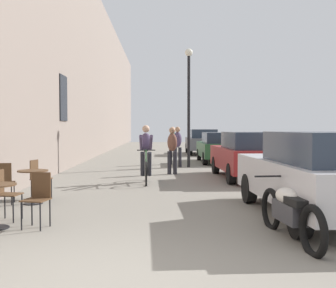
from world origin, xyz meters
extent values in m
plane|color=gray|center=(0.00, 0.00, 0.00)|extent=(88.00, 88.00, 0.00)
cube|color=gray|center=(-3.45, 14.00, 4.79)|extent=(0.50, 68.00, 9.58)
cube|color=black|center=(-3.18, 11.31, 2.75)|extent=(0.04, 1.10, 1.70)
cylinder|color=black|center=(-2.04, 3.18, 0.23)|extent=(0.02, 0.02, 0.45)
cylinder|color=black|center=(-2.08, 2.86, 0.23)|extent=(0.02, 0.02, 0.45)
cylinder|color=black|center=(-2.36, 3.23, 0.23)|extent=(0.02, 0.02, 0.45)
cube|color=#4C331E|center=(-2.22, 3.04, 0.46)|extent=(0.43, 0.43, 0.02)
cylinder|color=black|center=(-1.46, 2.30, 0.23)|extent=(0.02, 0.02, 0.45)
cylinder|color=black|center=(-1.78, 2.36, 0.23)|extent=(0.02, 0.02, 0.45)
cylinder|color=black|center=(-1.39, 2.61, 0.23)|extent=(0.02, 0.02, 0.45)
cylinder|color=black|center=(-1.71, 2.68, 0.23)|extent=(0.02, 0.02, 0.45)
cube|color=#4C331E|center=(-1.58, 2.49, 0.46)|extent=(0.45, 0.45, 0.02)
cube|color=#4C331E|center=(-1.55, 2.66, 0.68)|extent=(0.34, 0.09, 0.42)
cylinder|color=black|center=(-2.29, 4.63, 0.01)|extent=(0.40, 0.40, 0.02)
cylinder|color=black|center=(-2.29, 4.63, 0.36)|extent=(0.05, 0.05, 0.67)
cylinder|color=#4C331E|center=(-2.29, 4.63, 0.71)|extent=(0.64, 0.64, 0.02)
cylinder|color=black|center=(-2.76, 4.82, 0.23)|extent=(0.02, 0.02, 0.45)
cylinder|color=black|center=(-2.70, 4.50, 0.23)|extent=(0.02, 0.02, 0.45)
cube|color=#4C331E|center=(-2.89, 4.63, 0.46)|extent=(0.44, 0.44, 0.02)
cube|color=#4C331E|center=(-2.86, 4.46, 0.68)|extent=(0.34, 0.08, 0.42)
cylinder|color=black|center=(-2.10, 5.38, 0.23)|extent=(0.02, 0.02, 0.45)
cylinder|color=black|center=(-2.17, 5.06, 0.23)|extent=(0.02, 0.02, 0.45)
cylinder|color=black|center=(-2.41, 5.45, 0.23)|extent=(0.02, 0.02, 0.45)
cylinder|color=black|center=(-2.48, 5.14, 0.23)|extent=(0.02, 0.02, 0.45)
cube|color=#4C331E|center=(-2.29, 5.26, 0.46)|extent=(0.46, 0.46, 0.02)
cube|color=#4C331E|center=(-2.46, 5.30, 0.68)|extent=(0.10, 0.34, 0.42)
torus|color=black|center=(0.04, 7.34, 0.33)|extent=(0.08, 0.71, 0.71)
torus|color=black|center=(0.00, 8.39, 0.33)|extent=(0.08, 0.71, 0.71)
cylinder|color=#2D6B38|center=(0.00, 8.30, 0.61)|extent=(0.04, 0.22, 0.58)
cylinder|color=#2D6B38|center=(0.02, 7.80, 0.95)|extent=(0.07, 0.83, 0.14)
cylinder|color=#2D6B38|center=(0.04, 7.37, 0.67)|extent=(0.04, 0.09, 0.67)
cylinder|color=#2D6B38|center=(0.02, 7.89, 0.37)|extent=(0.08, 1.00, 0.12)
cylinder|color=black|center=(0.04, 7.39, 1.00)|extent=(0.52, 0.05, 0.03)
ellipsoid|color=black|center=(0.00, 8.21, 0.93)|extent=(0.12, 0.24, 0.06)
ellipsoid|color=#4C3D5B|center=(0.01, 8.13, 1.21)|extent=(0.35, 0.36, 0.59)
sphere|color=tan|center=(0.01, 8.09, 1.60)|extent=(0.22, 0.22, 0.22)
cylinder|color=#26262D|center=(0.11, 8.06, 0.55)|extent=(0.15, 0.40, 0.75)
cylinder|color=#26262D|center=(-0.09, 8.05, 0.55)|extent=(0.15, 0.40, 0.75)
cylinder|color=#4C3D5B|center=(0.17, 7.75, 1.20)|extent=(0.14, 0.75, 0.48)
cylinder|color=#4C3D5B|center=(-0.12, 7.74, 1.20)|extent=(0.10, 0.75, 0.48)
cylinder|color=#26262D|center=(0.96, 10.22, 0.40)|extent=(0.14, 0.14, 0.81)
cylinder|color=#26262D|center=(0.76, 10.23, 0.40)|extent=(0.14, 0.14, 0.81)
ellipsoid|color=brown|center=(0.86, 10.22, 1.13)|extent=(0.35, 0.25, 0.64)
sphere|color=#A57A5B|center=(0.86, 10.22, 1.54)|extent=(0.22, 0.22, 0.22)
cylinder|color=#26262D|center=(1.07, 12.78, 0.41)|extent=(0.14, 0.14, 0.82)
cylinder|color=#26262D|center=(1.27, 12.82, 0.41)|extent=(0.14, 0.14, 0.82)
ellipsoid|color=#4C3D5B|center=(1.17, 12.80, 1.15)|extent=(0.37, 0.29, 0.65)
sphere|color=#A57A5B|center=(1.17, 12.80, 1.57)|extent=(0.22, 0.22, 0.22)
cylinder|color=#26262D|center=(1.11, 14.20, 0.41)|extent=(0.14, 0.14, 0.82)
cylinder|color=#26262D|center=(0.91, 14.22, 0.41)|extent=(0.14, 0.14, 0.82)
ellipsoid|color=#38564C|center=(1.01, 14.21, 1.15)|extent=(0.36, 0.27, 0.65)
sphere|color=tan|center=(1.01, 14.21, 1.57)|extent=(0.22, 0.22, 0.22)
cylinder|color=black|center=(1.63, 12.82, 2.30)|extent=(0.12, 0.12, 4.60)
sphere|color=silver|center=(1.63, 12.82, 4.74)|extent=(0.32, 0.32, 0.32)
cube|color=#B7B7BC|center=(3.23, 3.24, 0.67)|extent=(1.96, 4.43, 0.71)
cube|color=#283342|center=(3.25, 2.71, 1.29)|extent=(1.60, 2.41, 0.53)
cylinder|color=black|center=(2.35, 4.65, 0.31)|extent=(0.23, 0.64, 0.63)
cylinder|color=black|center=(4.00, 4.71, 0.31)|extent=(0.23, 0.64, 0.63)
cylinder|color=black|center=(2.46, 1.77, 0.31)|extent=(0.23, 0.64, 0.63)
cube|color=maroon|center=(3.24, 8.98, 0.65)|extent=(1.84, 4.26, 0.69)
cube|color=#283342|center=(3.25, 8.47, 1.25)|extent=(1.52, 2.31, 0.51)
cylinder|color=black|center=(2.41, 10.35, 0.30)|extent=(0.21, 0.61, 0.61)
cylinder|color=black|center=(4.00, 10.39, 0.30)|extent=(0.21, 0.61, 0.61)
cylinder|color=black|center=(2.48, 7.57, 0.30)|extent=(0.21, 0.61, 0.61)
cylinder|color=black|center=(4.07, 7.61, 0.30)|extent=(0.21, 0.61, 0.61)
cube|color=#23512D|center=(3.18, 15.12, 0.61)|extent=(1.66, 4.01, 0.65)
cube|color=#283342|center=(3.18, 14.64, 1.18)|extent=(1.40, 2.16, 0.48)
cylinder|color=black|center=(2.42, 16.44, 0.29)|extent=(0.19, 0.58, 0.58)
cylinder|color=black|center=(3.93, 16.44, 0.29)|extent=(0.19, 0.58, 0.58)
cylinder|color=black|center=(2.42, 13.80, 0.29)|extent=(0.19, 0.58, 0.58)
cylinder|color=black|center=(3.93, 13.79, 0.29)|extent=(0.19, 0.58, 0.58)
cube|color=#595960|center=(3.08, 21.44, 0.67)|extent=(1.81, 4.37, 0.71)
cube|color=#283342|center=(3.08, 20.91, 1.29)|extent=(1.52, 2.36, 0.53)
cylinder|color=black|center=(2.26, 22.88, 0.31)|extent=(0.20, 0.63, 0.63)
cylinder|color=black|center=(3.90, 22.88, 0.31)|extent=(0.20, 0.63, 0.63)
cylinder|color=black|center=(2.25, 20.00, 0.31)|extent=(0.20, 0.63, 0.63)
cylinder|color=black|center=(3.90, 20.00, 0.31)|extent=(0.20, 0.63, 0.63)
torus|color=black|center=(2.22, 2.45, 0.30)|extent=(0.16, 0.70, 0.69)
torus|color=black|center=(2.37, 1.01, 0.30)|extent=(0.17, 0.71, 0.70)
cube|color=#333338|center=(2.29, 1.73, 0.40)|extent=(0.31, 0.78, 0.28)
ellipsoid|color=beige|center=(2.28, 1.83, 0.62)|extent=(0.33, 0.55, 0.24)
cube|color=black|center=(2.32, 1.45, 0.60)|extent=(0.28, 0.46, 0.10)
cylinder|color=black|center=(2.23, 2.36, 0.85)|extent=(0.62, 0.09, 0.03)
camera|label=1|loc=(0.41, -4.10, 1.61)|focal=43.66mm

